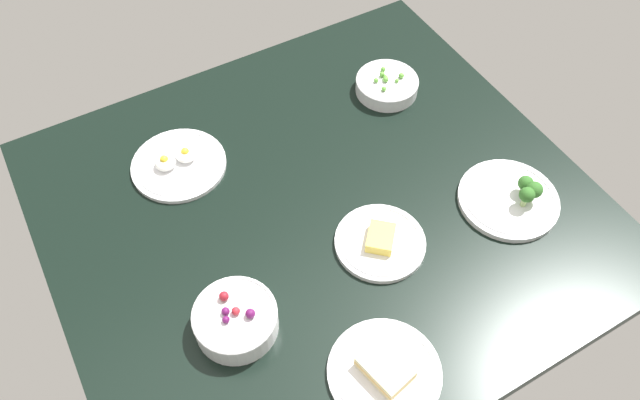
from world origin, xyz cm
name	(u,v)px	position (x,y,z in cm)	size (l,w,h in cm)	color
dining_table	(320,210)	(0.00, 0.00, 2.00)	(118.16, 109.09, 4.00)	black
plate_eggs	(178,164)	(-23.47, 26.56, 4.98)	(22.38, 22.38, 4.63)	silver
bowl_berries	(236,319)	(-28.86, -17.73, 7.11)	(16.59, 16.59, 7.35)	silver
bowl_peas	(387,85)	(33.47, 23.76, 6.17)	(16.29, 16.29, 5.04)	silver
plate_sandwich	(385,371)	(-8.87, -40.09, 5.16)	(21.63, 21.63, 4.28)	silver
plate_broccoli	(511,198)	(38.08, -20.39, 5.39)	(22.75, 22.75, 7.01)	silver
plate_cheese	(380,242)	(6.11, -15.45, 5.02)	(19.68, 19.68, 3.82)	silver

